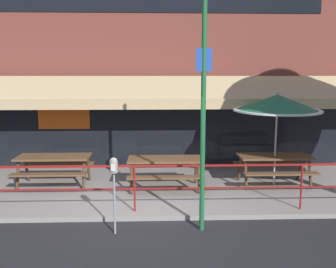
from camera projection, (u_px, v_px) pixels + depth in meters
name	position (u px, v px, depth m)	size (l,w,h in m)	color
ground_plane	(134.00, 221.00, 7.41)	(120.00, 120.00, 0.00)	#232326
patio_deck	(138.00, 189.00, 9.38)	(15.00, 4.00, 0.10)	gray
restaurant_building	(140.00, 44.00, 11.00)	(15.00, 1.60, 7.60)	brown
patio_railing	(134.00, 178.00, 7.58)	(13.84, 0.04, 0.97)	maroon
picnic_table_left	(54.00, 162.00, 9.40)	(1.80, 1.42, 0.76)	brown
picnic_table_centre	(165.00, 165.00, 9.14)	(1.80, 1.42, 0.76)	brown
picnic_table_right	(274.00, 161.00, 9.47)	(1.80, 1.42, 0.76)	brown
patio_umbrella_right	(277.00, 103.00, 9.22)	(2.14, 2.14, 2.38)	#B7B2A8
parking_meter_far	(114.00, 173.00, 6.66)	(0.15, 0.16, 1.42)	gray
street_sign_pole	(203.00, 111.00, 6.67)	(0.28, 0.09, 4.35)	#1E6033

